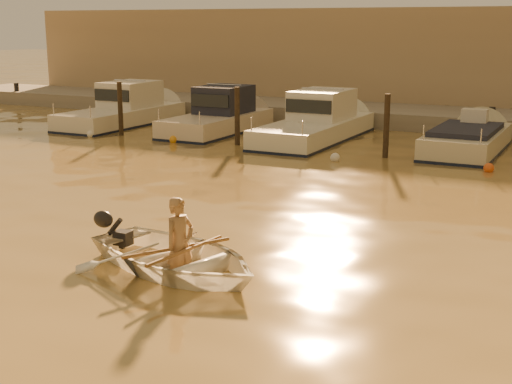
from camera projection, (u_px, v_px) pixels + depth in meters
The scene contains 19 objects.
ground_plane at pixel (119, 314), 10.39m from camera, with size 160.00×160.00×0.00m, color olive.
dinghy at pixel (176, 257), 12.13m from camera, with size 2.55×3.57×0.74m, color white.
person at pixel (180, 244), 12.01m from camera, with size 0.59×0.38×1.61m, color #96724B.
outboard_motor at pixel (122, 238), 13.11m from camera, with size 0.90×0.40×0.70m, color black, non-canonical shape.
oar_port at pixel (186, 250), 11.93m from camera, with size 0.06×0.06×2.10m, color brown.
oar_starboard at pixel (178, 248), 12.06m from camera, with size 0.06×0.06×2.10m, color brown.
moored_boat_0 at pixel (121, 110), 29.47m from camera, with size 2.23×7.10×1.75m, color silver, non-canonical shape.
moored_boat_1 at pixel (217, 116), 27.46m from camera, with size 2.13×6.39×1.75m, color beige, non-canonical shape.
moored_boat_2 at pixel (315, 123), 25.66m from camera, with size 2.26×7.57×1.75m, color silver, non-canonical shape.
moored_boat_3 at pixel (467, 145), 23.38m from camera, with size 2.10×6.05×0.95m, color beige, non-canonical shape.
piling_0 at pixel (120, 111), 26.78m from camera, with size 0.18×0.18×2.20m, color #2D2319.
piling_1 at pixel (237, 119), 24.57m from camera, with size 0.18×0.18×2.20m, color #2D2319.
piling_2 at pixel (386, 129), 22.23m from camera, with size 0.18×0.18×2.20m, color #2D2319.
fender_a at pixel (91, 134), 26.50m from camera, with size 0.30×0.30×0.30m, color white.
fender_b at pixel (174, 140), 25.26m from camera, with size 0.30×0.30×0.30m, color orange.
fender_c at pixel (335, 158), 21.86m from camera, with size 0.30×0.30×0.30m, color silver.
fender_d at pixel (489, 168), 20.28m from camera, with size 0.30×0.30×0.30m, color #EA5A1B.
quay at pixel (446, 123), 29.00m from camera, with size 52.00×4.00×1.00m, color gray.
waterfront_building at pixel (475, 61), 33.25m from camera, with size 46.00×7.00×4.80m, color #9E8466.
Camera 1 is at (6.18, -7.73, 4.13)m, focal length 50.00 mm.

